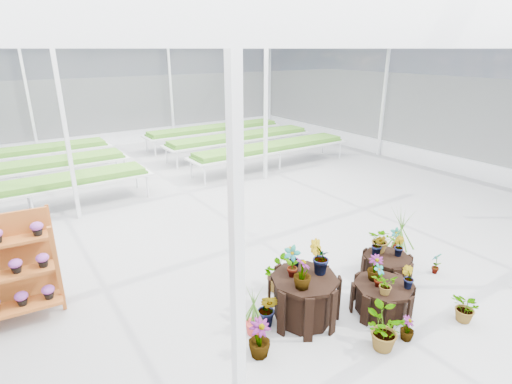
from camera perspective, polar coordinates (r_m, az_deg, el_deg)
ground_plane at (r=9.06m, az=0.49°, el=-7.80°), size 24.00×24.00×0.00m
greenhouse_shell at (r=8.26m, az=0.53°, el=6.17°), size 18.00×24.00×4.50m
steel_frame at (r=8.26m, az=0.53°, el=6.17°), size 18.00×24.00×4.50m
nursery_benches at (r=15.02m, az=-15.34°, el=4.53°), size 16.00×7.00×0.84m
plinth_tall at (r=6.74m, az=6.85°, el=-14.83°), size 1.34×1.34×0.77m
plinth_mid at (r=7.22m, az=17.52°, el=-14.28°), size 1.13×1.13×0.52m
plinth_low at (r=8.30m, az=18.13°, el=-10.01°), size 1.14×1.14×0.42m
shelf_rack at (r=7.59m, az=-32.39°, el=-9.70°), size 1.70×1.01×1.71m
nursery_plants at (r=7.18m, az=12.99°, el=-11.72°), size 4.67×3.10×1.36m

